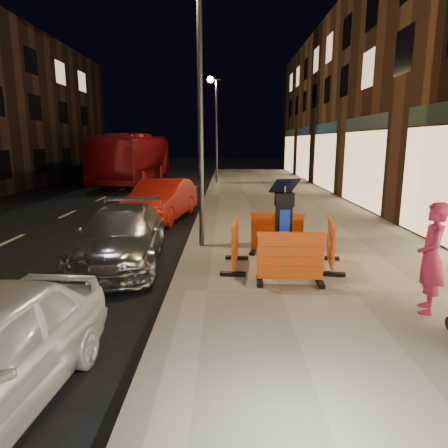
{
  "coord_description": "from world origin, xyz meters",
  "views": [
    {
      "loc": [
        0.84,
        -6.38,
        2.63
      ],
      "look_at": [
        0.8,
        1.0,
        1.1
      ],
      "focal_mm": 32.0,
      "sensor_mm": 36.0,
      "label": 1
    }
  ],
  "objects_px": {
    "barrier_front": "(290,258)",
    "man": "(431,258)",
    "barrier_back": "(277,234)",
    "barrier_bldgside": "(331,245)",
    "parking_kiosk": "(283,226)",
    "car_silver": "(123,263)",
    "barrier_kerbside": "(235,244)",
    "bus_doubledecker": "(136,182)",
    "car_red": "(162,220)"
  },
  "relations": [
    {
      "from": "barrier_kerbside",
      "to": "man",
      "type": "distance_m",
      "value": 3.52
    },
    {
      "from": "car_silver",
      "to": "car_red",
      "type": "relative_size",
      "value": 1.01
    },
    {
      "from": "barrier_front",
      "to": "car_silver",
      "type": "relative_size",
      "value": 0.29
    },
    {
      "from": "parking_kiosk",
      "to": "barrier_front",
      "type": "xyz_separation_m",
      "value": [
        0.0,
        -0.95,
        -0.37
      ]
    },
    {
      "from": "car_silver",
      "to": "bus_doubledecker",
      "type": "relative_size",
      "value": 0.38
    },
    {
      "from": "bus_doubledecker",
      "to": "man",
      "type": "bearing_deg",
      "value": -64.73
    },
    {
      "from": "barrier_back",
      "to": "man",
      "type": "height_order",
      "value": "man"
    },
    {
      "from": "parking_kiosk",
      "to": "barrier_bldgside",
      "type": "distance_m",
      "value": 1.02
    },
    {
      "from": "barrier_kerbside",
      "to": "car_red",
      "type": "relative_size",
      "value": 0.29
    },
    {
      "from": "barrier_front",
      "to": "barrier_back",
      "type": "xyz_separation_m",
      "value": [
        0.0,
        1.9,
        0.0
      ]
    },
    {
      "from": "barrier_back",
      "to": "barrier_bldgside",
      "type": "xyz_separation_m",
      "value": [
        0.95,
        -0.95,
        0.0
      ]
    },
    {
      "from": "barrier_front",
      "to": "parking_kiosk",
      "type": "bearing_deg",
      "value": 92.69
    },
    {
      "from": "parking_kiosk",
      "to": "car_red",
      "type": "height_order",
      "value": "parking_kiosk"
    },
    {
      "from": "parking_kiosk",
      "to": "man",
      "type": "bearing_deg",
      "value": -40.88
    },
    {
      "from": "barrier_back",
      "to": "car_silver",
      "type": "distance_m",
      "value": 3.47
    },
    {
      "from": "barrier_kerbside",
      "to": "bus_doubledecker",
      "type": "xyz_separation_m",
      "value": [
        -6.11,
        18.37,
        -0.62
      ]
    },
    {
      "from": "barrier_bldgside",
      "to": "car_red",
      "type": "xyz_separation_m",
      "value": [
        -4.27,
        5.64,
        -0.62
      ]
    },
    {
      "from": "parking_kiosk",
      "to": "bus_doubledecker",
      "type": "height_order",
      "value": "parking_kiosk"
    },
    {
      "from": "parking_kiosk",
      "to": "car_silver",
      "type": "distance_m",
      "value": 3.64
    },
    {
      "from": "car_red",
      "to": "barrier_bldgside",
      "type": "bearing_deg",
      "value": -43.06
    },
    {
      "from": "car_red",
      "to": "man",
      "type": "xyz_separation_m",
      "value": [
        5.17,
        -7.74,
        0.97
      ]
    },
    {
      "from": "barrier_front",
      "to": "man",
      "type": "height_order",
      "value": "man"
    },
    {
      "from": "barrier_front",
      "to": "barrier_bldgside",
      "type": "xyz_separation_m",
      "value": [
        0.95,
        0.95,
        0.0
      ]
    },
    {
      "from": "barrier_back",
      "to": "barrier_bldgside",
      "type": "distance_m",
      "value": 1.34
    },
    {
      "from": "barrier_back",
      "to": "barrier_kerbside",
      "type": "xyz_separation_m",
      "value": [
        -0.95,
        -0.95,
        0.0
      ]
    },
    {
      "from": "car_red",
      "to": "barrier_front",
      "type": "bearing_deg",
      "value": -53.45
    },
    {
      "from": "car_silver",
      "to": "bus_doubledecker",
      "type": "bearing_deg",
      "value": 96.45
    },
    {
      "from": "parking_kiosk",
      "to": "barrier_back",
      "type": "height_order",
      "value": "parking_kiosk"
    },
    {
      "from": "bus_doubledecker",
      "to": "barrier_kerbside",
      "type": "bearing_deg",
      "value": -69.86
    },
    {
      "from": "barrier_front",
      "to": "car_red",
      "type": "xyz_separation_m",
      "value": [
        -3.32,
        6.59,
        -0.62
      ]
    },
    {
      "from": "parking_kiosk",
      "to": "man",
      "type": "relative_size",
      "value": 1.03
    },
    {
      "from": "barrier_back",
      "to": "barrier_kerbside",
      "type": "relative_size",
      "value": 1.0
    },
    {
      "from": "barrier_front",
      "to": "car_red",
      "type": "distance_m",
      "value": 7.41
    },
    {
      "from": "barrier_kerbside",
      "to": "barrier_bldgside",
      "type": "bearing_deg",
      "value": -84.31
    },
    {
      "from": "barrier_front",
      "to": "barrier_back",
      "type": "distance_m",
      "value": 1.9
    },
    {
      "from": "barrier_bldgside",
      "to": "car_silver",
      "type": "distance_m",
      "value": 4.48
    },
    {
      "from": "parking_kiosk",
      "to": "barrier_front",
      "type": "relative_size",
      "value": 1.4
    },
    {
      "from": "car_silver",
      "to": "car_red",
      "type": "height_order",
      "value": "car_red"
    },
    {
      "from": "barrier_front",
      "to": "barrier_kerbside",
      "type": "height_order",
      "value": "same"
    },
    {
      "from": "bus_doubledecker",
      "to": "barrier_bldgside",
      "type": "bearing_deg",
      "value": -64.7
    },
    {
      "from": "parking_kiosk",
      "to": "car_red",
      "type": "relative_size",
      "value": 0.4
    },
    {
      "from": "barrier_back",
      "to": "barrier_kerbside",
      "type": "distance_m",
      "value": 1.34
    },
    {
      "from": "parking_kiosk",
      "to": "barrier_front",
      "type": "distance_m",
      "value": 1.02
    },
    {
      "from": "barrier_bldgside",
      "to": "bus_doubledecker",
      "type": "xyz_separation_m",
      "value": [
        -8.01,
        18.37,
        -0.62
      ]
    },
    {
      "from": "barrier_bldgside",
      "to": "car_silver",
      "type": "xyz_separation_m",
      "value": [
        -4.36,
        0.77,
        -0.62
      ]
    },
    {
      "from": "barrier_kerbside",
      "to": "bus_doubledecker",
      "type": "relative_size",
      "value": 0.11
    },
    {
      "from": "barrier_back",
      "to": "barrier_bldgside",
      "type": "bearing_deg",
      "value": -34.31
    },
    {
      "from": "bus_doubledecker",
      "to": "car_red",
      "type": "bearing_deg",
      "value": -71.89
    },
    {
      "from": "car_red",
      "to": "man",
      "type": "height_order",
      "value": "man"
    },
    {
      "from": "parking_kiosk",
      "to": "bus_doubledecker",
      "type": "distance_m",
      "value": 19.7
    }
  ]
}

